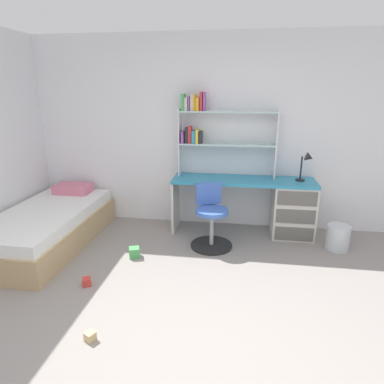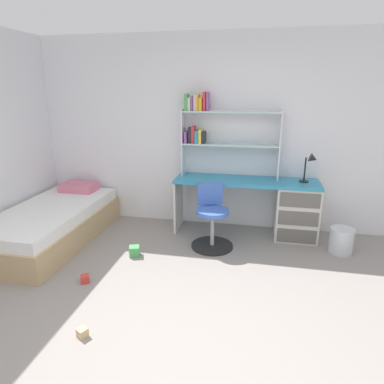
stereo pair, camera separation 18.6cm
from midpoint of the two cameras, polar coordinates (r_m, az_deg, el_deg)
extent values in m
cube|color=gray|center=(2.75, -3.55, -26.69)|extent=(6.13, 6.33, 0.02)
cube|color=silver|center=(4.69, 3.09, 9.84)|extent=(6.13, 0.06, 2.61)
cube|color=teal|center=(4.48, 7.54, 1.94)|extent=(1.87, 0.51, 0.04)
cube|color=beige|center=(4.63, 15.66, -2.96)|extent=(0.53, 0.49, 0.72)
cube|color=beige|center=(4.70, -3.94, -2.07)|extent=(0.03, 0.46, 0.72)
cube|color=#5E5B57|center=(4.49, 15.78, -6.90)|extent=(0.48, 0.01, 0.18)
cube|color=#5E5B57|center=(4.40, 16.02, -4.06)|extent=(0.48, 0.01, 0.18)
cube|color=#5E5B57|center=(4.32, 16.28, -1.10)|extent=(0.48, 0.01, 0.18)
cube|color=silver|center=(4.62, -3.23, 8.38)|extent=(0.02, 0.22, 0.89)
cube|color=silver|center=(4.53, 12.91, 7.83)|extent=(0.02, 0.22, 0.89)
cube|color=silver|center=(4.53, 4.77, 8.06)|extent=(1.25, 0.22, 0.02)
cube|color=silver|center=(4.48, 4.90, 13.42)|extent=(1.25, 0.22, 0.02)
cube|color=purple|center=(4.60, -2.66, 9.32)|extent=(0.03, 0.19, 0.15)
cube|color=#26262D|center=(4.58, -2.04, 9.63)|extent=(0.04, 0.13, 0.20)
cube|color=red|center=(4.57, -1.47, 9.74)|extent=(0.04, 0.13, 0.22)
cube|color=#338CBF|center=(4.57, -0.82, 9.34)|extent=(0.04, 0.18, 0.16)
cube|color=yellow|center=(4.56, -0.23, 9.47)|extent=(0.04, 0.19, 0.18)
cube|color=#26262D|center=(4.56, 0.31, 9.29)|extent=(0.04, 0.14, 0.16)
cube|color=#4CA559|center=(4.56, -2.71, 14.99)|extent=(0.04, 0.16, 0.21)
cube|color=beige|center=(4.55, -2.14, 14.68)|extent=(0.04, 0.14, 0.16)
cube|color=purple|center=(4.54, -1.65, 14.83)|extent=(0.02, 0.15, 0.19)
cube|color=beige|center=(4.53, -1.18, 14.88)|extent=(0.04, 0.12, 0.20)
cube|color=gold|center=(4.53, -0.75, 14.95)|extent=(0.02, 0.14, 0.21)
cube|color=gold|center=(4.52, -0.22, 14.70)|extent=(0.04, 0.17, 0.17)
cube|color=red|center=(4.51, 0.40, 15.15)|extent=(0.03, 0.14, 0.24)
cube|color=purple|center=(4.51, 0.93, 15.15)|extent=(0.03, 0.13, 0.24)
cylinder|color=black|center=(4.56, 16.75, 1.97)|extent=(0.12, 0.12, 0.02)
cylinder|color=black|center=(4.52, 16.92, 3.90)|extent=(0.02, 0.02, 0.30)
cone|color=black|center=(4.46, 18.19, 5.58)|extent=(0.12, 0.11, 0.13)
cylinder|color=black|center=(4.28, 2.05, -9.02)|extent=(0.52, 0.52, 0.03)
cylinder|color=#A5A8AD|center=(4.19, 2.08, -6.48)|extent=(0.05, 0.05, 0.44)
cylinder|color=#3F66BF|center=(4.10, 2.11, -3.31)|extent=(0.40, 0.40, 0.05)
cube|color=#3F66BF|center=(4.21, 1.59, -0.24)|extent=(0.31, 0.14, 0.28)
cube|color=tan|center=(4.69, -24.39, -6.25)|extent=(1.01, 2.01, 0.32)
cube|color=white|center=(4.61, -24.73, -3.64)|extent=(0.95, 1.95, 0.14)
cube|color=#D8728C|center=(5.19, -20.48, 0.55)|extent=(0.50, 0.32, 0.12)
cylinder|color=silver|center=(4.48, 22.43, -7.16)|extent=(0.28, 0.28, 0.31)
cube|color=#479E51|center=(4.08, -11.08, -10.04)|extent=(0.15, 0.15, 0.12)
cube|color=red|center=(3.67, -18.87, -14.23)|extent=(0.11, 0.11, 0.08)
cube|color=tan|center=(3.00, -18.75, -22.22)|extent=(0.10, 0.10, 0.07)
camera|label=1|loc=(0.09, -91.39, -0.43)|focal=31.43mm
camera|label=2|loc=(0.09, 88.61, 0.43)|focal=31.43mm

